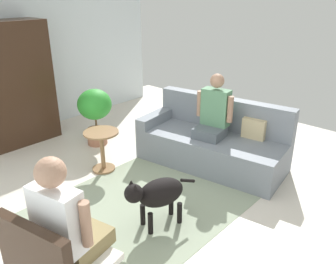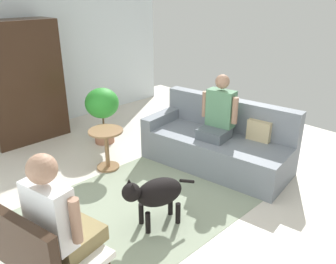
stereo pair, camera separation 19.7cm
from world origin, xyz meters
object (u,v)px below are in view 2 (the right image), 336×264
couch (217,144)px  round_end_table (107,145)px  person_on_couch (219,113)px  dog (156,193)px  potted_plant (102,108)px  person_on_armchair (56,216)px  armoire_cabinet (22,82)px  armchair (43,255)px

couch → round_end_table: bearing=140.8°
person_on_couch → dog: (-1.55, -0.41, -0.40)m
dog → potted_plant: size_ratio=0.88×
couch → person_on_couch: bearing=-146.3°
round_end_table → potted_plant: (0.48, 0.78, 0.23)m
dog → person_on_armchair: bearing=-173.1°
armoire_cabinet → armchair: bearing=-111.7°
couch → person_on_armchair: 2.83m
person_on_armchair → round_end_table: size_ratio=1.54×
person_on_couch → dog: person_on_couch is taller
couch → armchair: (-2.89, -0.60, 0.20)m
armchair → person_on_couch: size_ratio=1.05×
armchair → potted_plant: (2.16, 2.38, 0.07)m
person_on_armchair → potted_plant: bearing=49.5°
person_on_armchair → potted_plant: (2.00, 2.35, -0.18)m
armchair → armoire_cabinet: bearing=68.3°
armchair → person_on_couch: 2.93m
armchair → round_end_table: size_ratio=1.57×
round_end_table → armoire_cabinet: size_ratio=0.30×
potted_plant → armoire_cabinet: size_ratio=0.48×
couch → round_end_table: couch is taller
potted_plant → armoire_cabinet: 1.37m
round_end_table → potted_plant: bearing=58.3°
couch → dog: 1.64m
armoire_cabinet → round_end_table: bearing=-80.0°
person_on_couch → round_end_table: 1.62m
armchair → dog: size_ratio=1.13×
couch → potted_plant: 1.94m
round_end_table → armoire_cabinet: (-0.32, 1.82, 0.61)m
person_on_couch → armchair: bearing=-168.5°
person_on_couch → person_on_armchair: person_on_couch is taller
person_on_armchair → armoire_cabinet: size_ratio=0.46×
person_on_armchair → armoire_cabinet: armoire_cabinet is taller
couch → dog: bearing=-164.8°
dog → armchair: bearing=-172.5°
couch → potted_plant: potted_plant is taller
couch → person_on_armchair: person_on_armchair is taller
round_end_table → person_on_armchair: bearing=-134.2°
armchair → armoire_cabinet: (1.36, 3.42, 0.45)m
armchair → round_end_table: armchair is taller
armchair → round_end_table: (1.68, 1.60, -0.16)m
round_end_table → couch: bearing=-39.2°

